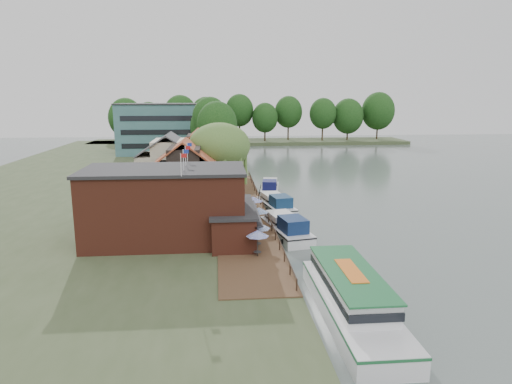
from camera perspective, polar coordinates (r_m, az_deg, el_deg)
name	(u,v)px	position (r m, az deg, el deg)	size (l,w,h in m)	color
ground	(323,243)	(48.35, 8.40, -6.29)	(260.00, 260.00, 0.00)	#56635F
land_bank	(107,181)	(83.15, -18.16, 1.28)	(50.00, 140.00, 1.00)	#384728
quay_deck	(241,211)	(56.47, -1.85, -2.39)	(6.00, 50.00, 0.10)	#47301E
quay_rail	(263,206)	(57.05, 0.83, -1.77)	(0.20, 49.00, 1.00)	black
pub	(186,204)	(44.95, -8.75, -1.53)	(20.00, 11.00, 7.30)	maroon
hotel_block	(171,128)	(115.43, -10.58, 7.82)	(25.40, 12.40, 12.30)	#38666B
cottage_a	(185,173)	(59.58, -8.83, 2.36)	(8.60, 7.60, 8.50)	black
cottage_b	(169,162)	(69.68, -10.78, 3.66)	(9.60, 8.60, 8.50)	beige
cottage_c	(198,155)	(78.31, -7.21, 4.67)	(7.60, 7.60, 8.50)	black
willow	(220,160)	(64.24, -4.56, 4.02)	(8.60, 8.60, 10.43)	#476B2D
umbrella_0	(257,243)	(40.42, 0.18, -6.41)	(2.04, 2.04, 2.38)	navy
umbrella_1	(258,235)	(42.71, 0.20, -5.40)	(2.38, 2.38, 2.38)	navy
umbrella_2	(247,224)	(46.30, -1.15, -4.02)	(2.22, 2.22, 2.38)	navy
umbrella_3	(259,218)	(48.45, 0.36, -3.29)	(2.02, 2.02, 2.38)	navy
umbrella_4	(247,211)	(51.30, -1.09, -2.43)	(2.12, 2.12, 2.38)	navy
umbrella_5	(253,206)	(53.57, -0.36, -1.81)	(2.33, 2.33, 2.38)	navy
cruiser_0	(286,225)	(49.66, 3.78, -4.11)	(3.46, 10.69, 2.62)	silver
cruiser_1	(276,202)	(60.36, 2.52, -1.27)	(3.30, 10.19, 2.48)	white
cruiser_2	(270,186)	(71.70, 1.74, 0.79)	(3.12, 9.66, 2.33)	silver
tour_boat	(353,296)	(32.52, 12.03, -12.62)	(4.21, 14.96, 3.27)	silver
swan	(328,295)	(35.82, 8.95, -12.60)	(0.44, 0.44, 0.44)	white
bank_tree_0	(217,136)	(88.57, -4.86, 7.05)	(7.73, 7.73, 13.09)	#143811
bank_tree_1	(210,131)	(95.71, -5.72, 7.63)	(7.34, 7.34, 13.89)	#143811
bank_tree_2	(210,132)	(103.11, -5.77, 7.48)	(8.78, 8.78, 12.26)	#143811
bank_tree_3	(192,129)	(121.22, -7.95, 7.85)	(6.91, 6.91, 11.28)	#143811
bank_tree_4	(202,126)	(130.66, -6.80, 8.17)	(7.09, 7.09, 11.29)	#143811
bank_tree_5	(203,121)	(140.82, -6.65, 8.87)	(6.27, 6.27, 13.41)	#143811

